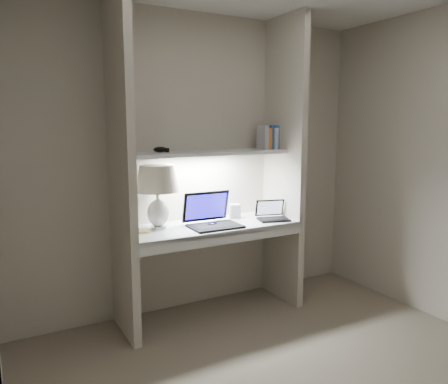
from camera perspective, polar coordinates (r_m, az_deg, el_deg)
back_wall at (r=3.77m, az=-3.66°, el=3.73°), size 3.20×0.01×2.50m
alcove_panel_left at (r=3.25m, az=-13.27°, el=2.69°), size 0.06×0.55×2.50m
alcove_panel_right at (r=3.91m, az=7.84°, el=3.86°), size 0.06×0.55×2.50m
desk at (r=3.60m, az=-1.71°, el=-4.55°), size 1.40×0.55×0.04m
desk_apron at (r=3.39m, az=0.31°, el=-5.95°), size 1.46×0.03×0.10m
shelf at (r=3.60m, az=-2.45°, el=5.10°), size 1.40×0.36×0.03m
strip_light at (r=3.60m, az=-2.45°, el=4.75°), size 0.60×0.04×0.02m
table_lamp at (r=3.43m, az=-8.69°, el=0.77°), size 0.34×0.34×0.50m
laptop_main at (r=3.54m, az=-1.62°, el=-3.48°), size 0.41×0.35×0.27m
laptop_netbook at (r=3.79m, az=6.31°, el=-3.01°), size 0.31×0.28×0.17m
speaker at (r=3.81m, az=1.38°, el=-2.53°), size 0.11×0.09×0.13m
mouse at (r=3.53m, az=-1.54°, el=-4.22°), size 0.11×0.08×0.04m
cable_coil at (r=3.68m, az=-0.41°, el=-3.87°), size 0.10×0.10×0.01m
sticky_note at (r=3.37m, az=-10.42°, el=-5.28°), size 0.08×0.08×0.00m
book_row at (r=3.93m, az=6.01°, el=7.05°), size 0.20×0.14×0.21m
shelf_box at (r=3.40m, az=-12.54°, el=5.94°), size 0.07×0.05×0.12m
shelf_gadget at (r=3.47m, az=-8.33°, el=5.51°), size 0.12×0.09×0.05m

